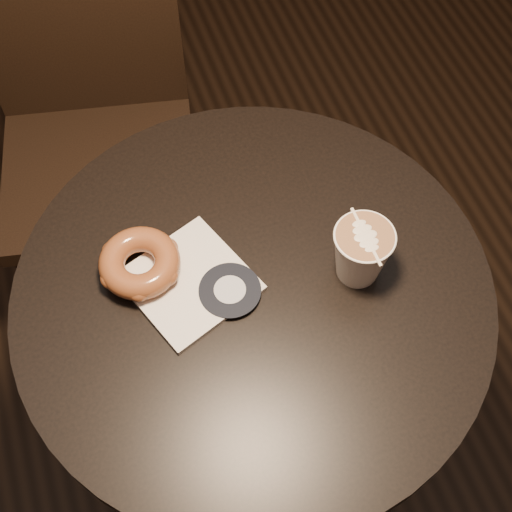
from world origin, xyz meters
name	(u,v)px	position (x,y,z in m)	size (l,w,h in m)	color
cafe_table	(253,344)	(0.00, 0.00, 0.55)	(0.70, 0.70, 0.75)	black
chair	(89,101)	(-0.14, 0.61, 0.57)	(0.48, 0.48, 1.02)	black
pastry_bag	(189,282)	(-0.08, 0.04, 0.75)	(0.16, 0.16, 0.01)	white
doughnut	(140,263)	(-0.14, 0.08, 0.78)	(0.12, 0.12, 0.04)	#5E3018
latte_cup	(361,254)	(0.15, -0.02, 0.80)	(0.09, 0.09, 0.10)	white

